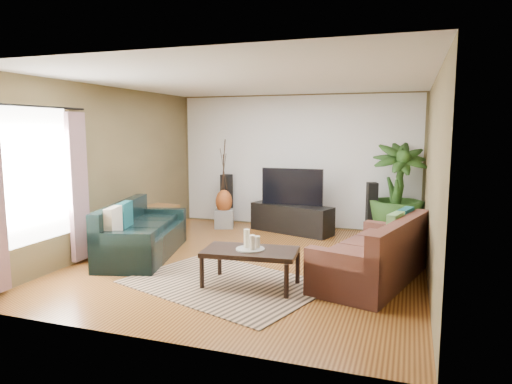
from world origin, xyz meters
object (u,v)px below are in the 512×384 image
at_px(sofa_right, 372,249).
at_px(television, 292,187).
at_px(speaker_right, 372,210).
at_px(side_table, 161,220).
at_px(sofa_left, 143,230).
at_px(speaker_left, 227,199).
at_px(coffee_table, 250,268).
at_px(pedestal, 224,219).
at_px(tv_stand, 292,219).
at_px(potted_plant, 397,191).
at_px(vase, 224,201).

distance_m(sofa_right, television, 3.03).
distance_m(speaker_right, side_table, 3.99).
relative_size(sofa_left, speaker_right, 2.03).
relative_size(sofa_left, speaker_left, 1.96).
distance_m(sofa_right, coffee_table, 1.64).
relative_size(speaker_left, pedestal, 2.84).
bearing_deg(television, sofa_left, -127.18).
distance_m(tv_stand, potted_plant, 2.04).
height_order(sofa_left, speaker_left, speaker_left).
bearing_deg(tv_stand, speaker_right, 23.51).
distance_m(television, side_table, 2.60).
relative_size(tv_stand, television, 1.36).
bearing_deg(television, vase, -178.56).
bearing_deg(potted_plant, speaker_right, 177.16).
bearing_deg(television, sofa_right, -54.92).
bearing_deg(vase, television, 1.44).
xyz_separation_m(sofa_left, sofa_right, (3.53, -0.05, 0.00)).
height_order(sofa_right, side_table, sofa_right).
bearing_deg(sofa_right, potted_plant, -169.09).
relative_size(sofa_left, sofa_right, 1.01).
bearing_deg(sofa_right, pedestal, -111.55).
height_order(sofa_left, sofa_right, same).
height_order(potted_plant, vase, potted_plant).
distance_m(sofa_left, side_table, 1.49).
height_order(television, vase, television).
bearing_deg(potted_plant, pedestal, -177.69).
distance_m(coffee_table, speaker_right, 3.55).
height_order(coffee_table, television, television).
height_order(television, pedestal, television).
relative_size(sofa_right, television, 1.72).
distance_m(tv_stand, pedestal, 1.42).
distance_m(sofa_left, television, 3.04).
height_order(speaker_left, side_table, speaker_left).
height_order(television, side_table, television).
height_order(coffee_table, vase, vase).
xyz_separation_m(television, speaker_left, (-1.51, 0.33, -0.37)).
xyz_separation_m(sofa_right, television, (-1.72, 2.45, 0.48)).
bearing_deg(pedestal, sofa_right, -37.52).
height_order(sofa_right, tv_stand, sofa_right).
relative_size(potted_plant, pedestal, 4.73).
bearing_deg(sofa_right, speaker_left, -114.70).
bearing_deg(pedestal, potted_plant, 2.31).
xyz_separation_m(sofa_left, coffee_table, (2.08, -0.80, -0.18)).
height_order(potted_plant, pedestal, potted_plant).
height_order(potted_plant, side_table, potted_plant).
relative_size(sofa_right, coffee_table, 1.74).
xyz_separation_m(sofa_left, vase, (0.39, 2.36, 0.12)).
bearing_deg(vase, side_table, -133.03).
height_order(sofa_left, television, television).
bearing_deg(side_table, sofa_left, -70.02).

